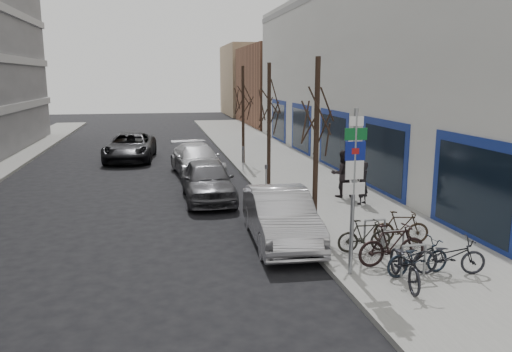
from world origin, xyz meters
name	(u,v)px	position (x,y,z in m)	size (l,w,h in m)	color
ground	(255,287)	(0.00, 0.00, 0.00)	(120.00, 120.00, 0.00)	black
sidewalk_east	(310,187)	(4.50, 10.00, 0.07)	(5.00, 70.00, 0.15)	slate
commercial_building	(484,75)	(17.00, 16.00, 5.00)	(20.00, 32.00, 10.00)	#B7B7B2
brick_building_far	(303,86)	(13.00, 40.00, 4.00)	(12.00, 14.00, 8.00)	brown
tan_building_far	(274,80)	(13.50, 55.00, 4.50)	(13.00, 12.00, 9.00)	#937A5B
highway_sign_pole	(354,182)	(2.40, -0.01, 2.46)	(0.55, 0.10, 4.20)	gray
bike_rack	(393,242)	(3.80, 0.60, 0.66)	(0.66, 2.26, 0.83)	gray
tree_near	(317,104)	(2.60, 3.50, 4.10)	(1.80, 1.80, 5.50)	black
tree_mid	(269,96)	(2.60, 10.00, 4.10)	(1.80, 1.80, 5.50)	black
tree_far	(243,92)	(2.60, 16.50, 4.10)	(1.80, 1.80, 5.50)	black
meter_front	(305,212)	(2.15, 3.00, 0.92)	(0.10, 0.08, 1.27)	gray
meter_mid	(266,177)	(2.15, 8.50, 0.92)	(0.10, 0.08, 1.27)	gray
meter_back	(243,156)	(2.15, 14.00, 0.92)	(0.10, 0.08, 1.27)	gray
bike_near_left	(405,260)	(3.40, -0.85, 0.73)	(0.57, 1.90, 1.16)	black
bike_near_right	(392,244)	(3.64, 0.30, 0.71)	(0.55, 1.86, 1.13)	black
bike_mid_curb	(418,254)	(3.97, -0.39, 0.67)	(0.52, 1.72, 1.05)	black
bike_mid_inner	(365,235)	(3.37, 1.40, 0.62)	(0.46, 1.55, 0.94)	black
bike_far_curb	(450,253)	(4.75, -0.50, 0.69)	(0.54, 1.77, 1.08)	black
bike_far_inner	(401,227)	(4.70, 1.88, 0.64)	(0.48, 1.61, 0.98)	black
parked_car_front	(281,216)	(1.40, 3.08, 0.81)	(1.71, 4.90, 1.62)	#B4B4B9
parked_car_mid	(208,180)	(-0.20, 8.76, 0.82)	(1.94, 4.81, 1.64)	#49494E
parked_car_back	(197,160)	(-0.20, 14.19, 0.77)	(2.17, 5.34, 1.55)	#A6A6AB
lane_car	(130,147)	(-3.73, 19.54, 0.81)	(2.70, 5.86, 1.63)	black
pedestrian_near	(362,183)	(5.42, 6.38, 0.97)	(0.60, 0.39, 1.63)	black
pedestrian_far	(342,173)	(5.09, 7.67, 1.11)	(0.71, 0.48, 1.91)	black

